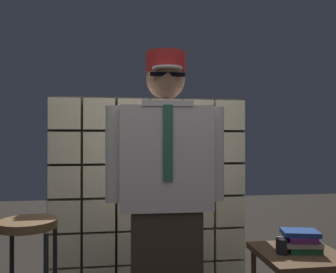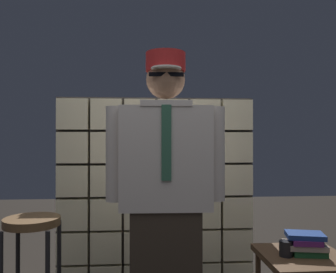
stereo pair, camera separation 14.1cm
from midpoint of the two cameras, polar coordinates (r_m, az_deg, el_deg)
name	(u,v)px [view 2 (the right image)]	position (r m, az deg, el deg)	size (l,w,h in m)	color
glass_block_wall	(156,196)	(2.91, -0.60, -10.02)	(1.68, 0.10, 1.68)	beige
standing_person	(166,197)	(2.09, 1.56, -10.07)	(0.73, 0.31, 1.83)	#382D23
bar_stool	(32,252)	(2.35, -20.19, -17.67)	(0.34, 0.34, 0.82)	brown
side_table	(304,268)	(2.46, 23.47, -19.53)	(0.52, 0.52, 0.57)	#513823
book_stack	(305,243)	(2.44, 23.68, -16.09)	(0.27, 0.22, 0.14)	#1E592D
coffee_mug	(286,249)	(2.36, 20.92, -17.16)	(0.13, 0.08, 0.09)	black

